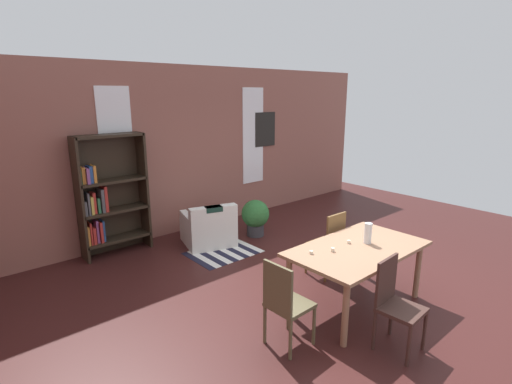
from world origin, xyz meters
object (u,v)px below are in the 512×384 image
(dining_chair_head_left, at_px, (285,302))
(potted_plant_by_shelf, at_px, (255,216))
(vase_on_table, at_px, (368,233))
(dining_chair_near_left, at_px, (395,301))
(bookshelf_tall, at_px, (107,197))
(armchair_white, at_px, (209,229))
(dining_chair_far_right, at_px, (329,242))
(dining_table, at_px, (358,254))

(dining_chair_head_left, height_order, potted_plant_by_shelf, dining_chair_head_left)
(vase_on_table, relative_size, potted_plant_by_shelf, 0.38)
(vase_on_table, height_order, potted_plant_by_shelf, vase_on_table)
(dining_chair_near_left, relative_size, bookshelf_tall, 0.49)
(dining_chair_near_left, bearing_deg, armchair_white, 87.21)
(dining_chair_near_left, distance_m, dining_chair_head_left, 1.11)
(vase_on_table, bearing_deg, dining_chair_head_left, -179.92)
(vase_on_table, bearing_deg, potted_plant_by_shelf, 79.92)
(bookshelf_tall, distance_m, potted_plant_by_shelf, 2.55)
(dining_chair_head_left, height_order, dining_chair_far_right, same)
(armchair_white, height_order, potted_plant_by_shelf, armchair_white)
(dining_chair_near_left, xyz_separation_m, armchair_white, (0.17, 3.57, -0.23))
(dining_table, distance_m, bookshelf_tall, 3.92)
(armchair_white, bearing_deg, potted_plant_by_shelf, -14.05)
(dining_chair_far_right, bearing_deg, vase_on_table, -104.73)
(dining_table, xyz_separation_m, dining_chair_head_left, (-1.23, -0.00, -0.17))
(dining_table, height_order, dining_chair_far_right, dining_chair_far_right)
(dining_chair_far_right, xyz_separation_m, bookshelf_tall, (-2.03, 2.82, 0.44))
(vase_on_table, height_order, dining_chair_head_left, vase_on_table)
(dining_chair_head_left, height_order, bookshelf_tall, bookshelf_tall)
(dining_chair_far_right, bearing_deg, dining_table, -117.86)
(vase_on_table, relative_size, armchair_white, 0.26)
(armchair_white, bearing_deg, dining_chair_near_left, -92.79)
(dining_table, relative_size, dining_chair_far_right, 1.80)
(dining_table, relative_size, armchair_white, 1.73)
(dining_chair_near_left, bearing_deg, dining_chair_head_left, 139.22)
(potted_plant_by_shelf, bearing_deg, armchair_white, 165.95)
(dining_chair_far_right, relative_size, armchair_white, 0.96)
(dining_chair_near_left, relative_size, armchair_white, 0.96)
(potted_plant_by_shelf, bearing_deg, dining_chair_near_left, -107.39)
(dining_table, xyz_separation_m, bookshelf_tall, (-1.64, 3.54, 0.28))
(dining_chair_near_left, height_order, dining_chair_head_left, same)
(bookshelf_tall, bearing_deg, potted_plant_by_shelf, -21.71)
(dining_chair_head_left, bearing_deg, armchair_white, 70.39)
(dining_chair_far_right, bearing_deg, dining_chair_near_left, -118.04)
(vase_on_table, relative_size, dining_chair_far_right, 0.27)
(dining_table, height_order, armchair_white, dining_table)
(dining_chair_head_left, bearing_deg, dining_chair_near_left, -40.78)
(bookshelf_tall, bearing_deg, dining_chair_far_right, -54.25)
(dining_chair_head_left, relative_size, dining_chair_far_right, 1.00)
(armchair_white, bearing_deg, dining_chair_far_right, -74.19)
(bookshelf_tall, bearing_deg, dining_chair_near_left, -73.64)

